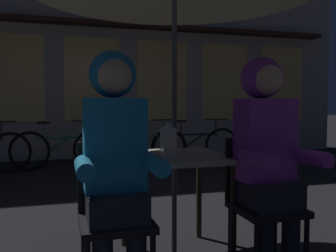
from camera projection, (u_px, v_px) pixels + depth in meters
cafe_table at (174, 169)px, 2.58m from camera, size 0.72×0.72×0.74m
lantern at (168, 139)px, 2.44m from camera, size 0.11×0.11×0.23m
chair_left at (114, 209)px, 2.10m from camera, size 0.40×0.40×0.87m
chair_right at (261, 197)px, 2.37m from camera, size 0.40×0.40×0.87m
person_left_hooded at (115, 149)px, 2.03m from camera, size 0.45×0.56×1.40m
person_right_hooded at (267, 144)px, 2.30m from camera, size 0.45×0.56×1.40m
shopfront_building at (125, 11)px, 7.77m from camera, size 10.00×0.93×6.20m
bicycle_third at (62, 149)px, 6.14m from camera, size 1.68×0.08×0.84m
bicycle_fourth at (142, 147)px, 6.36m from camera, size 1.67×0.24×0.84m
bicycle_fifth at (196, 145)px, 6.74m from camera, size 1.68×0.19×0.84m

